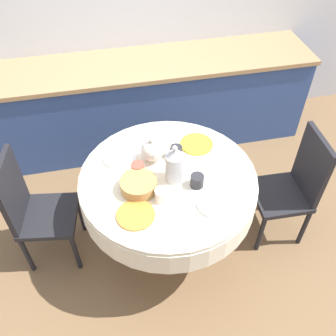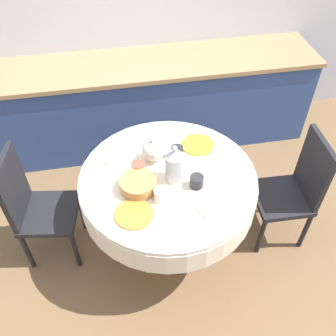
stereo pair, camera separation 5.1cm
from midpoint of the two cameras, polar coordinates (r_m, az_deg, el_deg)
ground_plane at (r=3.09m, az=0.48°, el=-11.33°), size 12.00×12.00×0.00m
wall_back at (r=3.58m, az=-4.83°, el=24.21°), size 7.00×0.05×2.60m
kitchen_counter at (r=3.69m, az=-3.38°, el=9.82°), size 3.24×0.64×0.88m
dining_table at (r=2.57m, az=0.57°, el=-3.29°), size 1.19×1.19×0.78m
chair_left at (r=2.92m, az=19.19°, el=-2.84°), size 0.41×0.41×0.95m
chair_right at (r=2.81m, az=-19.18°, el=-5.33°), size 0.46×0.46×0.95m
plate_near_left at (r=2.27m, az=-4.54°, el=-7.03°), size 0.23×0.23×0.01m
cup_near_left at (r=2.31m, az=-0.48°, el=-4.12°), size 0.09×0.09×0.08m
plate_near_right at (r=2.33m, az=7.73°, el=-5.59°), size 0.23×0.23×0.01m
cup_near_right at (r=2.39m, az=5.00°, el=-2.05°), size 0.09×0.09×0.08m
plate_far_left at (r=2.62m, az=-6.63°, el=1.78°), size 0.23×0.23×0.01m
cup_far_left at (r=2.47m, az=-4.01°, el=-0.06°), size 0.09×0.09×0.08m
plate_far_right at (r=2.70m, az=5.13°, el=3.57°), size 0.23×0.23×0.01m
cup_far_right at (r=2.58m, az=1.93°, el=2.42°), size 0.09×0.09×0.08m
coffee_carafe at (r=2.37m, az=1.58°, el=0.43°), size 0.12×0.12×0.29m
teapot at (r=2.53m, az=-1.79°, el=2.69°), size 0.21×0.15×0.20m
bread_basket at (r=2.38m, az=-3.96°, el=-2.50°), size 0.24×0.24×0.08m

